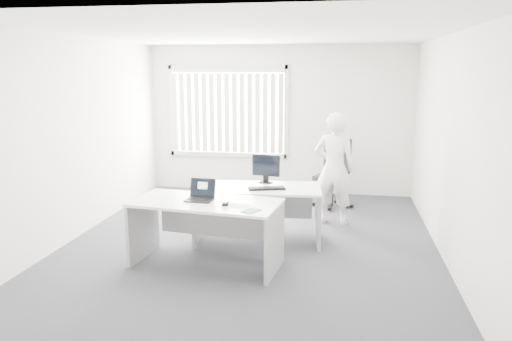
% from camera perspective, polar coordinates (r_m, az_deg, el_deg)
% --- Properties ---
extents(ground, '(6.00, 6.00, 0.00)m').
position_cam_1_polar(ground, '(6.95, -0.58, -8.30)').
color(ground, '#424248').
rests_on(ground, ground).
extents(wall_back, '(5.00, 0.02, 2.80)m').
position_cam_1_polar(wall_back, '(9.55, 2.68, 5.79)').
color(wall_back, silver).
rests_on(wall_back, ground).
extents(wall_front, '(5.00, 0.02, 2.80)m').
position_cam_1_polar(wall_front, '(3.76, -8.96, -3.52)').
color(wall_front, silver).
rests_on(wall_front, ground).
extents(wall_left, '(0.02, 6.00, 2.80)m').
position_cam_1_polar(wall_left, '(7.47, -19.84, 3.48)').
color(wall_left, silver).
rests_on(wall_left, ground).
extents(wall_right, '(0.02, 6.00, 2.80)m').
position_cam_1_polar(wall_right, '(6.63, 21.18, 2.42)').
color(wall_right, silver).
rests_on(wall_right, ground).
extents(ceiling, '(5.00, 6.00, 0.02)m').
position_cam_1_polar(ceiling, '(6.55, -0.63, 15.39)').
color(ceiling, white).
rests_on(ceiling, wall_back).
extents(window, '(2.32, 0.06, 1.76)m').
position_cam_1_polar(window, '(9.67, -3.26, 6.75)').
color(window, beige).
rests_on(window, wall_back).
extents(blinds, '(2.20, 0.10, 1.50)m').
position_cam_1_polar(blinds, '(9.62, -3.34, 6.54)').
color(blinds, silver).
rests_on(blinds, wall_back).
extents(desk_near, '(1.86, 1.04, 0.81)m').
position_cam_1_polar(desk_near, '(6.08, -5.75, -5.56)').
color(desk_near, white).
rests_on(desk_near, ground).
extents(desk_far, '(1.78, 0.98, 0.78)m').
position_cam_1_polar(desk_far, '(6.87, 0.19, -3.66)').
color(desk_far, white).
rests_on(desk_far, ground).
extents(office_chair, '(0.86, 0.86, 1.17)m').
position_cam_1_polar(office_chair, '(8.83, 8.76, -1.63)').
color(office_chair, black).
rests_on(office_chair, ground).
extents(person, '(0.70, 0.53, 1.73)m').
position_cam_1_polar(person, '(7.68, 8.95, 0.20)').
color(person, silver).
rests_on(person, ground).
extents(laptop, '(0.34, 0.30, 0.25)m').
position_cam_1_polar(laptop, '(6.01, -6.54, -2.32)').
color(laptop, black).
rests_on(laptop, desk_near).
extents(paper_sheet, '(0.33, 0.25, 0.00)m').
position_cam_1_polar(paper_sheet, '(5.78, -2.32, -4.08)').
color(paper_sheet, white).
rests_on(paper_sheet, desk_near).
extents(mouse, '(0.08, 0.12, 0.05)m').
position_cam_1_polar(mouse, '(5.82, -3.53, -3.73)').
color(mouse, '#ADAEB0').
rests_on(mouse, paper_sheet).
extents(booklet, '(0.22, 0.25, 0.01)m').
position_cam_1_polar(booklet, '(5.58, -0.54, -4.62)').
color(booklet, silver).
rests_on(booklet, desk_near).
extents(keyboard, '(0.52, 0.29, 0.02)m').
position_cam_1_polar(keyboard, '(6.68, 1.24, -2.07)').
color(keyboard, black).
rests_on(keyboard, desk_far).
extents(monitor, '(0.42, 0.19, 0.40)m').
position_cam_1_polar(monitor, '(7.02, 1.14, 0.19)').
color(monitor, black).
rests_on(monitor, desk_far).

